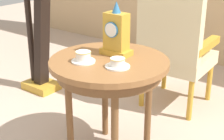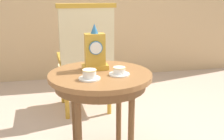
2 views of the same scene
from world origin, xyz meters
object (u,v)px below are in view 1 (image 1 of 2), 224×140
object	(u,v)px
teacup_right	(118,63)
harp	(38,13)
mantel_clock	(116,34)
armchair	(174,41)
side_table	(109,71)
teacup_left	(83,57)

from	to	relation	value
teacup_right	harp	distance (m)	1.36
mantel_clock	armchair	xyz separation A→B (m)	(0.02, 0.76, -0.23)
side_table	mantel_clock	xyz separation A→B (m)	(-0.02, 0.10, 0.21)
teacup_left	armchair	distance (m)	1.00
harp	teacup_left	bearing A→B (deg)	-28.22
harp	armchair	bearing A→B (deg)	20.80
teacup_left	mantel_clock	size ratio (longest dim) A/B	0.43
armchair	mantel_clock	bearing A→B (deg)	-91.17
teacup_right	mantel_clock	world-z (taller)	mantel_clock
teacup_right	armchair	distance (m)	0.95
teacup_left	mantel_clock	world-z (taller)	mantel_clock
side_table	harp	distance (m)	1.22
side_table	teacup_right	size ratio (longest dim) A/B	5.10
teacup_left	harp	distance (m)	1.18
side_table	teacup_right	distance (m)	0.17
armchair	side_table	bearing A→B (deg)	-89.62
teacup_left	armchair	world-z (taller)	armchair
mantel_clock	harp	bearing A→B (deg)	163.41
teacup_left	mantel_clock	bearing A→B (deg)	72.27
teacup_left	mantel_clock	xyz separation A→B (m)	(0.07, 0.23, 0.11)
armchair	harp	xyz separation A→B (m)	(-1.13, -0.43, 0.16)
side_table	armchair	distance (m)	0.86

